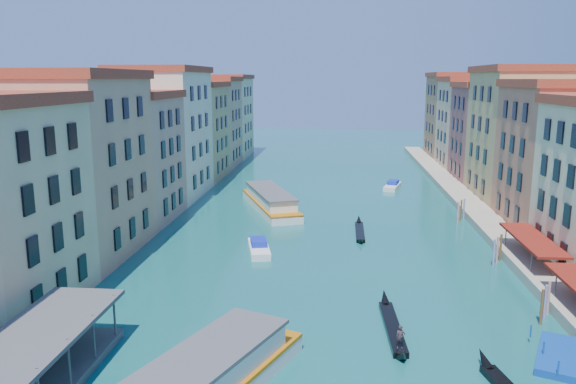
% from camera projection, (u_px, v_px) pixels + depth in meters
% --- Properties ---
extents(left_bank_palazzos, '(12.80, 128.40, 21.00)m').
position_uv_depth(left_bank_palazzos, '(151.00, 141.00, 85.04)').
color(left_bank_palazzos, beige).
rests_on(left_bank_palazzos, ground).
extents(right_bank_palazzos, '(12.80, 128.40, 21.00)m').
position_uv_depth(right_bank_palazzos, '(532.00, 145.00, 80.37)').
color(right_bank_palazzos, '#A04D3F').
rests_on(right_bank_palazzos, ground).
extents(quay, '(4.00, 140.00, 1.00)m').
position_uv_depth(quay, '(471.00, 206.00, 82.91)').
color(quay, '#B0A48E').
rests_on(quay, ground).
extents(vaporetto_stop, '(5.40, 16.40, 3.65)m').
position_uv_depth(vaporetto_stop, '(34.00, 371.00, 34.37)').
color(vaporetto_stop, '#545457').
rests_on(vaporetto_stop, ground).
extents(mooring_poles_right, '(1.44, 54.24, 3.20)m').
position_uv_depth(mooring_poles_right, '(533.00, 291.00, 47.68)').
color(mooring_poles_right, brown).
rests_on(mooring_poles_right, ground).
extents(vaporetto_far, '(11.13, 19.95, 2.92)m').
position_uv_depth(vaporetto_far, '(270.00, 200.00, 83.10)').
color(vaporetto_far, white).
rests_on(vaporetto_far, ground).
extents(gondola_fore, '(1.50, 11.92, 2.38)m').
position_uv_depth(gondola_fore, '(393.00, 326.00, 43.12)').
color(gondola_fore, black).
rests_on(gondola_fore, ground).
extents(gondola_far, '(1.09, 11.20, 1.59)m').
position_uv_depth(gondola_far, '(360.00, 230.00, 70.42)').
color(gondola_far, black).
rests_on(gondola_far, ground).
extents(motorboat_mid, '(3.50, 6.96, 1.38)m').
position_uv_depth(motorboat_mid, '(259.00, 247.00, 62.66)').
color(motorboat_mid, white).
rests_on(motorboat_mid, ground).
extents(motorboat_far, '(3.74, 6.94, 1.37)m').
position_uv_depth(motorboat_far, '(392.00, 186.00, 98.83)').
color(motorboat_far, white).
rests_on(motorboat_far, ground).
extents(blue_dock, '(6.38, 7.50, 0.53)m').
position_uv_depth(blue_dock, '(572.00, 359.00, 38.29)').
color(blue_dock, '#0E41A2').
rests_on(blue_dock, ground).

